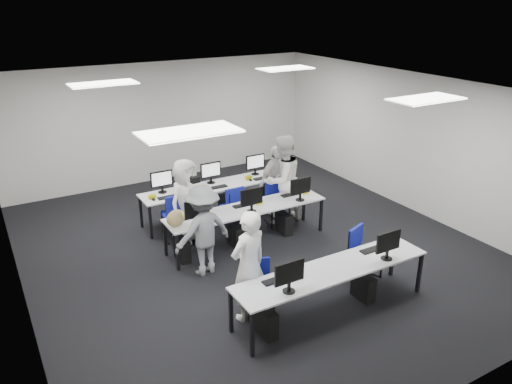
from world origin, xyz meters
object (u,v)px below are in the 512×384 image
chair_0 (259,297)px  chair_4 (277,211)px  chair_6 (232,214)px  student_0 (249,266)px  student_1 (282,180)px  chair_3 (239,219)px  chair_7 (277,201)px  photographer (203,230)px  chair_5 (176,224)px  student_2 (186,201)px  chair_2 (184,231)px  student_3 (275,181)px  desk_front (332,272)px  chair_1 (364,263)px  desk_mid (247,211)px

chair_0 → chair_4: bearing=73.0°
chair_6 → student_0: 3.25m
student_0 → student_1: bearing=-143.7°
chair_3 → chair_6: size_ratio=1.10×
chair_0 → chair_7: 3.74m
student_0 → photographer: size_ratio=1.07×
chair_0 → photographer: 1.59m
chair_5 → student_2: bearing=-38.2°
chair_5 → chair_7: 2.38m
chair_7 → chair_3: bearing=-145.0°
chair_3 → student_0: size_ratio=0.52×
chair_4 → student_0: size_ratio=0.50×
chair_2 → chair_6: size_ratio=1.17×
student_2 → student_3: 2.13m
student_0 → student_1: student_1 is taller
chair_2 → chair_5: (-0.01, 0.38, 0.00)m
desk_front → photographer: photographer is taller
desk_front → chair_4: 3.23m
chair_4 → student_1: (0.15, 0.04, 0.67)m
chair_1 → student_2: bearing=104.7°
chair_3 → student_1: student_1 is taller
chair_3 → student_1: (1.03, 0.02, 0.66)m
photographer → chair_7: bearing=-155.8°
desk_mid → student_3: 1.48m
chair_0 → chair_4: chair_4 is taller
desk_mid → student_0: (-1.15, -2.10, 0.18)m
student_2 → student_3: bearing=-19.7°
chair_5 → desk_mid: bearing=-31.5°
desk_front → chair_5: chair_5 is taller
chair_7 → student_0: 3.91m
chair_5 → photographer: photographer is taller
chair_4 → student_0: student_0 is taller
chair_2 → chair_6: 1.27m
chair_0 → student_1: student_1 is taller
chair_7 → photographer: (-2.45, -1.52, 0.53)m
chair_3 → chair_7: 1.26m
student_1 → chair_2: bearing=-11.3°
student_2 → desk_front: bearing=-98.4°
chair_2 → student_3: bearing=22.2°
chair_6 → photographer: size_ratio=0.51×
chair_7 → student_1: (-0.15, -0.42, 0.66)m
chair_1 → student_2: 3.51m
desk_front → chair_1: bearing=23.8°
chair_4 → student_3: student_3 is taller
student_3 → photographer: (-2.37, -1.47, 0.03)m
chair_6 → student_3: size_ratio=0.53×
chair_2 → student_0: (-0.04, -2.61, 0.56)m
photographer → student_0: bearing=83.8°
chair_4 → chair_5: (-2.08, 0.43, 0.03)m
desk_mid → chair_2: bearing=155.3°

